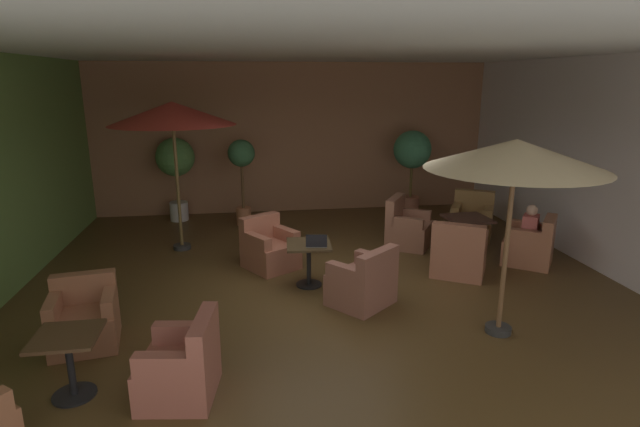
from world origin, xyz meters
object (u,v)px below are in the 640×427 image
armchair_front_left_north (363,283)px  armchair_front_right_north (531,246)px  armchair_front_left_east (269,249)px  patio_umbrella_tall_red (172,114)px  armchair_front_right_east (472,221)px  armchair_mid_center_south (85,320)px  armchair_front_right_west (459,255)px  potted_tree_mid_left (176,163)px  patron_blue_shirt (530,224)px  patio_umbrella_center_beige (516,156)px  armchair_front_right_south (407,229)px  potted_tree_mid_right (412,156)px  open_laptop (317,243)px  cafe_table_mid_center (69,354)px  iced_drink_cup (317,241)px  cafe_table_front_right (467,225)px  armchair_mid_center_east (182,367)px  cafe_table_front_left (309,254)px  potted_tree_left_corner (242,165)px

armchair_front_left_north → armchair_front_right_north: bearing=20.0°
armchair_front_left_east → patio_umbrella_tall_red: bearing=143.0°
armchair_front_right_east → armchair_mid_center_south: (-6.38, -3.35, -0.02)m
armchair_front_right_west → potted_tree_mid_left: 6.36m
armchair_front_right_east → patron_blue_shirt: patron_blue_shirt is taller
patio_umbrella_tall_red → patio_umbrella_center_beige: 5.78m
armchair_front_left_north → armchair_front_right_west: size_ratio=0.97×
armchair_front_right_south → potted_tree_mid_left: size_ratio=0.57×
patio_umbrella_tall_red → potted_tree_mid_right: 5.36m
armchair_front_right_east → armchair_front_right_south: armchair_front_right_south is taller
armchair_front_right_north → open_laptop: (-3.76, -0.53, 0.40)m
cafe_table_mid_center → iced_drink_cup: 3.65m
armchair_front_right_north → iced_drink_cup: size_ratio=9.51×
iced_drink_cup → patio_umbrella_center_beige: bearing=-40.3°
armchair_front_right_west → iced_drink_cup: size_ratio=9.97×
armchair_front_left_north → armchair_mid_center_south: (-3.52, -0.58, -0.01)m
cafe_table_front_right → iced_drink_cup: 3.09m
armchair_front_right_north → armchair_mid_center_east: size_ratio=1.23×
patron_blue_shirt → iced_drink_cup: bearing=-172.4°
cafe_table_front_right → armchair_mid_center_east: 5.84m
armchair_front_right_north → patio_umbrella_center_beige: bearing=-127.6°
potted_tree_mid_right → iced_drink_cup: (-2.72, -3.86, -0.66)m
cafe_table_front_left → potted_tree_mid_right: potted_tree_mid_right is taller
cafe_table_mid_center → potted_tree_left_corner: (1.69, 5.96, 0.84)m
armchair_front_right_south → cafe_table_mid_center: bearing=-139.5°
armchair_front_right_east → potted_tree_mid_right: potted_tree_mid_right is taller
armchair_mid_center_east → patio_umbrella_center_beige: patio_umbrella_center_beige is taller
armchair_front_left_north → patio_umbrella_tall_red: 4.52m
patio_umbrella_center_beige → iced_drink_cup: patio_umbrella_center_beige is taller
armchair_front_right_north → iced_drink_cup: 3.79m
cafe_table_front_right → armchair_front_right_south: bearing=148.2°
cafe_table_front_right → armchair_front_left_north: bearing=-142.0°
armchair_front_left_north → armchair_mid_center_south: size_ratio=1.25×
armchair_front_right_west → patio_umbrella_tall_red: (-4.57, 1.96, 2.14)m
armchair_front_right_east → patio_umbrella_center_beige: bearing=-109.8°
armchair_front_left_north → patio_umbrella_tall_red: bearing=134.6°
armchair_front_right_west → cafe_table_mid_center: size_ratio=1.62×
armchair_front_left_north → armchair_front_right_west: bearing=26.2°
armchair_mid_center_south → potted_tree_mid_right: 7.74m
armchair_mid_center_east → patio_umbrella_tall_red: patio_umbrella_tall_red is taller
patron_blue_shirt → armchair_front_right_east: bearing=100.5°
armchair_front_left_north → armchair_mid_center_east: (-2.25, -1.80, -0.01)m
armchair_front_right_east → patio_umbrella_center_beige: size_ratio=0.44×
armchair_front_left_east → armchair_front_right_west: armchair_front_right_west is taller
armchair_front_left_north → patron_blue_shirt: (3.16, 1.19, 0.38)m
armchair_front_right_south → armchair_front_right_west: bearing=-76.0°
armchair_front_right_south → potted_tree_left_corner: bearing=147.9°
armchair_mid_center_east → armchair_mid_center_south: 1.76m
armchair_mid_center_east → patio_umbrella_center_beige: 4.27m
iced_drink_cup → potted_tree_mid_right: bearing=54.9°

